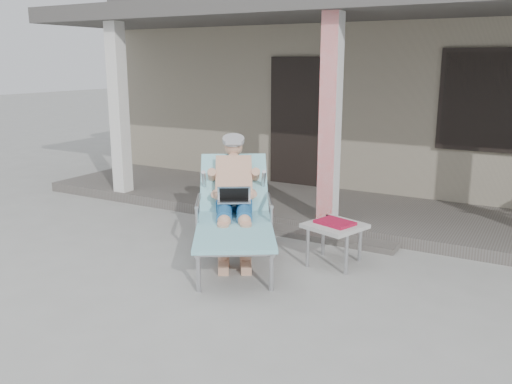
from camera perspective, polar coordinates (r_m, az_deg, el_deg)
The scene contains 7 objects.
ground at distance 5.34m, azimuth -1.38°, elevation -10.48°, with size 60.00×60.00×0.00m, color #9E9E99.
house at distance 10.98m, azimuth 16.39°, elevation 10.40°, with size 10.40×5.40×3.30m.
porch_deck at distance 7.90m, azimuth 9.78°, elevation -2.05°, with size 10.00×2.00×0.15m, color #605B56.
porch_overhang at distance 7.58m, azimuth 10.49°, elevation 18.01°, with size 10.00×2.30×2.85m.
porch_step at distance 6.88m, azimuth 6.52°, elevation -4.63°, with size 2.00×0.30×0.07m, color #605B56.
lounger at distance 6.11m, azimuth -2.34°, elevation 1.11°, with size 1.77×2.18×1.40m.
side_table at distance 5.95m, azimuth 8.30°, elevation -3.76°, with size 0.69×0.69×0.49m.
Camera 1 is at (2.49, -4.19, 2.18)m, focal length 38.00 mm.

